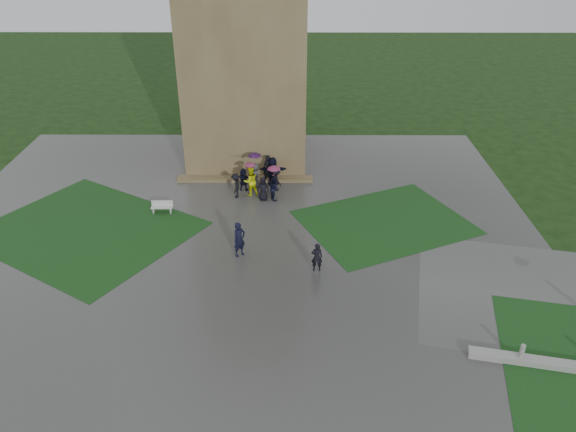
{
  "coord_description": "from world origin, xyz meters",
  "views": [
    {
      "loc": [
        3.03,
        -23.2,
        16.15
      ],
      "look_at": [
        2.89,
        3.61,
        1.2
      ],
      "focal_mm": 35.0,
      "sensor_mm": 36.0,
      "label": 1
    }
  ],
  "objects_px": {
    "tower": "(245,28)",
    "pedestrian_near": "(317,257)",
    "pedestrian_mid": "(239,239)",
    "bench": "(162,207)"
  },
  "relations": [
    {
      "from": "tower",
      "to": "pedestrian_near",
      "type": "height_order",
      "value": "tower"
    },
    {
      "from": "pedestrian_mid",
      "to": "bench",
      "type": "bearing_deg",
      "value": 95.53
    },
    {
      "from": "bench",
      "to": "tower",
      "type": "bearing_deg",
      "value": 61.67
    },
    {
      "from": "tower",
      "to": "pedestrian_near",
      "type": "distance_m",
      "value": 17.52
    },
    {
      "from": "pedestrian_mid",
      "to": "pedestrian_near",
      "type": "height_order",
      "value": "pedestrian_mid"
    },
    {
      "from": "bench",
      "to": "pedestrian_near",
      "type": "height_order",
      "value": "pedestrian_near"
    },
    {
      "from": "bench",
      "to": "pedestrian_near",
      "type": "distance_m",
      "value": 10.79
    },
    {
      "from": "tower",
      "to": "pedestrian_mid",
      "type": "xyz_separation_m",
      "value": [
        0.39,
        -13.51,
        -8.02
      ]
    },
    {
      "from": "pedestrian_mid",
      "to": "pedestrian_near",
      "type": "distance_m",
      "value": 4.19
    },
    {
      "from": "pedestrian_mid",
      "to": "pedestrian_near",
      "type": "bearing_deg",
      "value": -60.57
    }
  ]
}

